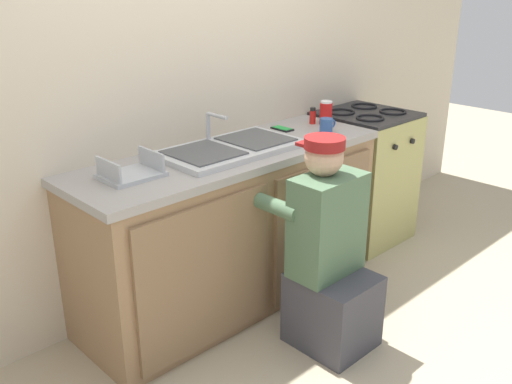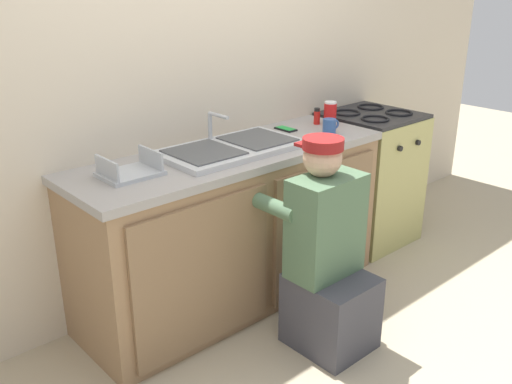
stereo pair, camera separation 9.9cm
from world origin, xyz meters
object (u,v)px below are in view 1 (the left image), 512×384
at_px(spice_bottle_red, 313,116).
at_px(dish_rack_tray, 131,172).
at_px(stove_range, 362,176).
at_px(plumber_person, 329,262).
at_px(coffee_mug, 326,126).
at_px(cell_phone, 282,129).
at_px(soda_cup_red, 326,113).
at_px(sink_double_basin, 230,148).

xyz_separation_m(spice_bottle_red, dish_rack_tray, (-1.41, -0.08, -0.03)).
height_order(stove_range, plumber_person, plumber_person).
distance_m(coffee_mug, spice_bottle_red, 0.25).
height_order(cell_phone, soda_cup_red, soda_cup_red).
bearing_deg(stove_range, soda_cup_red, 176.80).
xyz_separation_m(coffee_mug, spice_bottle_red, (0.13, 0.22, 0.00)).
relative_size(sink_double_basin, soda_cup_red, 5.26).
xyz_separation_m(sink_double_basin, spice_bottle_red, (0.79, 0.09, 0.03)).
height_order(plumber_person, dish_rack_tray, plumber_person).
relative_size(spice_bottle_red, dish_rack_tray, 0.38).
height_order(stove_range, spice_bottle_red, spice_bottle_red).
distance_m(sink_double_basin, plumber_person, 0.82).
height_order(sink_double_basin, coffee_mug, sink_double_basin).
bearing_deg(dish_rack_tray, plumber_person, -44.05).
height_order(spice_bottle_red, soda_cup_red, soda_cup_red).
height_order(stove_range, cell_phone, stove_range).
distance_m(spice_bottle_red, soda_cup_red, 0.09).
xyz_separation_m(stove_range, cell_phone, (-0.72, 0.12, 0.46)).
bearing_deg(stove_range, plumber_person, -150.93).
xyz_separation_m(stove_range, soda_cup_red, (-0.42, 0.02, 0.53)).
bearing_deg(cell_phone, plumber_person, -120.81).
height_order(sink_double_basin, spice_bottle_red, sink_double_basin).
xyz_separation_m(sink_double_basin, dish_rack_tray, (-0.62, 0.01, 0.01)).
bearing_deg(coffee_mug, plumber_person, -138.07).
bearing_deg(spice_bottle_red, coffee_mug, -119.85).
distance_m(plumber_person, soda_cup_red, 1.15).
relative_size(stove_range, soda_cup_red, 6.22).
relative_size(coffee_mug, cell_phone, 0.90).
bearing_deg(cell_phone, stove_range, -9.79).
relative_size(plumber_person, soda_cup_red, 7.26).
bearing_deg(sink_double_basin, stove_range, -0.10).
xyz_separation_m(cell_phone, soda_cup_red, (0.30, -0.10, 0.07)).
distance_m(sink_double_basin, cell_phone, 0.55).
distance_m(spice_bottle_red, dish_rack_tray, 1.41).
relative_size(dish_rack_tray, soda_cup_red, 1.84).
bearing_deg(soda_cup_red, cell_phone, 161.44).
relative_size(sink_double_basin, cell_phone, 5.71).
xyz_separation_m(sink_double_basin, cell_phone, (0.54, 0.12, -0.01)).
bearing_deg(stove_range, cell_phone, 170.21).
distance_m(stove_range, spice_bottle_red, 0.69).
bearing_deg(plumber_person, spice_bottle_red, 46.30).
bearing_deg(cell_phone, sink_double_basin, -167.27).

